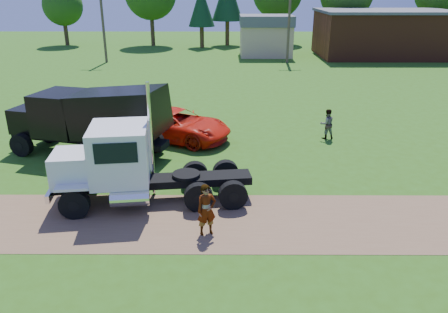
{
  "coord_description": "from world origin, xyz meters",
  "views": [
    {
      "loc": [
        -0.77,
        -13.79,
        7.93
      ],
      "look_at": [
        -0.84,
        2.34,
        1.6
      ],
      "focal_mm": 35.0,
      "sensor_mm": 36.0,
      "label": 1
    }
  ],
  "objects_px": {
    "orange_pickup": "(177,125)",
    "spectator_a": "(207,210)",
    "black_dump_truck": "(92,117)",
    "white_semi_tractor": "(123,165)"
  },
  "relations": [
    {
      "from": "black_dump_truck",
      "to": "orange_pickup",
      "type": "distance_m",
      "value": 4.64
    },
    {
      "from": "white_semi_tractor",
      "to": "orange_pickup",
      "type": "distance_m",
      "value": 7.66
    },
    {
      "from": "black_dump_truck",
      "to": "spectator_a",
      "type": "bearing_deg",
      "value": -37.16
    },
    {
      "from": "black_dump_truck",
      "to": "orange_pickup",
      "type": "height_order",
      "value": "black_dump_truck"
    },
    {
      "from": "black_dump_truck",
      "to": "orange_pickup",
      "type": "xyz_separation_m",
      "value": [
        3.81,
        2.41,
        -1.13
      ]
    },
    {
      "from": "white_semi_tractor",
      "to": "spectator_a",
      "type": "distance_m",
      "value": 4.07
    },
    {
      "from": "orange_pickup",
      "to": "white_semi_tractor",
      "type": "bearing_deg",
      "value": -164.19
    },
    {
      "from": "white_semi_tractor",
      "to": "black_dump_truck",
      "type": "relative_size",
      "value": 0.92
    },
    {
      "from": "orange_pickup",
      "to": "black_dump_truck",
      "type": "bearing_deg",
      "value": 147.21
    },
    {
      "from": "orange_pickup",
      "to": "spectator_a",
      "type": "distance_m",
      "value": 10.09
    }
  ]
}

